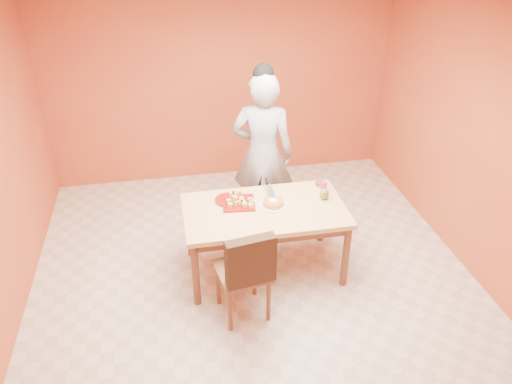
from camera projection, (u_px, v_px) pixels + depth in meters
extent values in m
plane|color=beige|center=(257.00, 288.00, 5.04)|extent=(5.00, 5.00, 0.00)
plane|color=silver|center=(258.00, 9.00, 3.66)|extent=(5.00, 5.00, 0.00)
plane|color=#C1582C|center=(220.00, 81.00, 6.46)|extent=(4.50, 0.00, 4.50)
plane|color=#C1582C|center=(491.00, 150.00, 4.72)|extent=(0.00, 5.00, 5.00)
cube|color=tan|center=(265.00, 211.00, 4.93)|extent=(1.60, 0.90, 0.05)
cube|color=brown|center=(265.00, 217.00, 4.97)|extent=(1.48, 0.78, 0.10)
cylinder|color=brown|center=(196.00, 275.00, 4.68)|extent=(0.07, 0.07, 0.71)
cylinder|color=brown|center=(189.00, 228.00, 5.34)|extent=(0.07, 0.07, 0.71)
cylinder|color=brown|center=(346.00, 256.00, 4.92)|extent=(0.07, 0.07, 0.71)
cylinder|color=brown|center=(322.00, 214.00, 5.58)|extent=(0.07, 0.07, 0.71)
imported|color=#99999C|center=(263.00, 155.00, 5.53)|extent=(0.79, 0.63, 1.89)
cube|color=maroon|center=(239.00, 203.00, 4.99)|extent=(0.35, 0.35, 0.02)
cylinder|color=maroon|center=(228.00, 200.00, 5.04)|extent=(0.29, 0.29, 0.02)
cylinder|color=silver|center=(273.00, 205.00, 4.96)|extent=(0.36, 0.36, 0.01)
cylinder|color=gold|center=(273.00, 203.00, 4.95)|extent=(0.21, 0.21, 0.05)
cube|color=white|center=(270.00, 191.00, 5.09)|extent=(0.07, 0.28, 0.01)
ellipsoid|color=olive|center=(324.00, 194.00, 5.04)|extent=(0.12, 0.10, 0.12)
cylinder|color=#C91E67|center=(324.00, 186.00, 5.21)|extent=(0.07, 0.07, 0.09)
cylinder|color=#381C0F|center=(320.00, 183.00, 5.32)|extent=(0.13, 0.13, 0.03)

